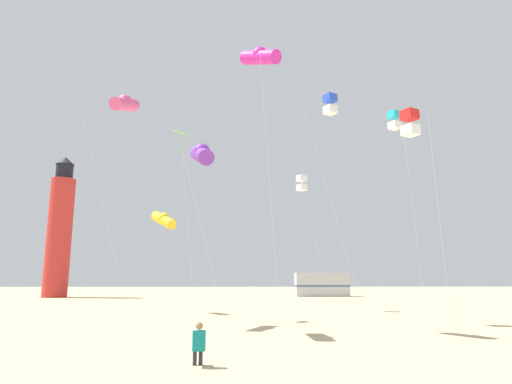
{
  "coord_description": "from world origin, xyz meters",
  "views": [
    {
      "loc": [
        -0.05,
        -6.8,
        2.35
      ],
      "look_at": [
        0.28,
        13.85,
        6.31
      ],
      "focal_mm": 31.05,
      "sensor_mm": 36.0,
      "label": 1
    }
  ],
  "objects_px": {
    "kite_tube_rainbow": "(125,104)",
    "rv_van_silver": "(322,285)",
    "kite_tube_magenta": "(260,57)",
    "lighthouse_distant": "(60,230)",
    "kite_diamond_lime": "(182,141)",
    "kite_tube_gold": "(164,220)",
    "kite_flyer_standing": "(199,343)",
    "kite_tube_violet": "(202,154)",
    "kite_box_white": "(302,183)",
    "kite_box_blue": "(330,105)",
    "kite_box_cyan": "(394,121)",
    "kite_box_scarlet": "(410,123)"
  },
  "relations": [
    {
      "from": "rv_van_silver",
      "to": "kite_flyer_standing",
      "type": "bearing_deg",
      "value": -105.06
    },
    {
      "from": "kite_box_cyan",
      "to": "kite_tube_rainbow",
      "type": "distance_m",
      "value": 16.03
    },
    {
      "from": "kite_box_white",
      "to": "lighthouse_distant",
      "type": "height_order",
      "value": "lighthouse_distant"
    },
    {
      "from": "kite_flyer_standing",
      "to": "kite_tube_gold",
      "type": "relative_size",
      "value": 0.17
    },
    {
      "from": "kite_diamond_lime",
      "to": "kite_tube_violet",
      "type": "distance_m",
      "value": 7.15
    },
    {
      "from": "kite_box_white",
      "to": "rv_van_silver",
      "type": "bearing_deg",
      "value": 77.68
    },
    {
      "from": "kite_box_scarlet",
      "to": "rv_van_silver",
      "type": "bearing_deg",
      "value": 87.12
    },
    {
      "from": "kite_flyer_standing",
      "to": "kite_tube_gold",
      "type": "bearing_deg",
      "value": -85.64
    },
    {
      "from": "kite_tube_gold",
      "to": "kite_diamond_lime",
      "type": "bearing_deg",
      "value": -69.2
    },
    {
      "from": "kite_flyer_standing",
      "to": "kite_box_cyan",
      "type": "bearing_deg",
      "value": -137.2
    },
    {
      "from": "kite_flyer_standing",
      "to": "kite_tube_violet",
      "type": "bearing_deg",
      "value": -93.2
    },
    {
      "from": "kite_flyer_standing",
      "to": "kite_tube_violet",
      "type": "relative_size",
      "value": 0.14
    },
    {
      "from": "kite_tube_magenta",
      "to": "lighthouse_distant",
      "type": "height_order",
      "value": "lighthouse_distant"
    },
    {
      "from": "lighthouse_distant",
      "to": "kite_tube_magenta",
      "type": "bearing_deg",
      "value": -54.77
    },
    {
      "from": "kite_tube_magenta",
      "to": "rv_van_silver",
      "type": "height_order",
      "value": "kite_tube_magenta"
    },
    {
      "from": "rv_van_silver",
      "to": "lighthouse_distant",
      "type": "bearing_deg",
      "value": -178.04
    },
    {
      "from": "rv_van_silver",
      "to": "kite_tube_gold",
      "type": "bearing_deg",
      "value": -122.44
    },
    {
      "from": "kite_flyer_standing",
      "to": "kite_box_blue",
      "type": "relative_size",
      "value": 0.09
    },
    {
      "from": "kite_tube_rainbow",
      "to": "kite_tube_violet",
      "type": "height_order",
      "value": "kite_tube_rainbow"
    },
    {
      "from": "kite_tube_gold",
      "to": "rv_van_silver",
      "type": "xyz_separation_m",
      "value": [
        14.69,
        24.56,
        -4.8
      ]
    },
    {
      "from": "kite_diamond_lime",
      "to": "kite_tube_gold",
      "type": "height_order",
      "value": "kite_diamond_lime"
    },
    {
      "from": "kite_tube_violet",
      "to": "rv_van_silver",
      "type": "height_order",
      "value": "kite_tube_violet"
    },
    {
      "from": "kite_box_cyan",
      "to": "kite_box_white",
      "type": "relative_size",
      "value": 1.27
    },
    {
      "from": "kite_flyer_standing",
      "to": "kite_tube_magenta",
      "type": "distance_m",
      "value": 14.79
    },
    {
      "from": "kite_diamond_lime",
      "to": "kite_box_cyan",
      "type": "bearing_deg",
      "value": 1.62
    },
    {
      "from": "kite_box_blue",
      "to": "kite_tube_gold",
      "type": "distance_m",
      "value": 13.61
    },
    {
      "from": "kite_box_blue",
      "to": "rv_van_silver",
      "type": "distance_m",
      "value": 33.19
    },
    {
      "from": "kite_box_white",
      "to": "lighthouse_distant",
      "type": "bearing_deg",
      "value": 141.94
    },
    {
      "from": "rv_van_silver",
      "to": "kite_tube_rainbow",
      "type": "bearing_deg",
      "value": -117.47
    },
    {
      "from": "kite_flyer_standing",
      "to": "kite_box_blue",
      "type": "height_order",
      "value": "kite_box_blue"
    },
    {
      "from": "kite_diamond_lime",
      "to": "lighthouse_distant",
      "type": "xyz_separation_m",
      "value": [
        -18.46,
        27.32,
        -2.53
      ]
    },
    {
      "from": "kite_tube_rainbow",
      "to": "rv_van_silver",
      "type": "height_order",
      "value": "kite_tube_rainbow"
    },
    {
      "from": "kite_tube_rainbow",
      "to": "kite_tube_violet",
      "type": "bearing_deg",
      "value": -37.43
    },
    {
      "from": "kite_box_cyan",
      "to": "kite_tube_gold",
      "type": "relative_size",
      "value": 1.8
    },
    {
      "from": "kite_box_blue",
      "to": "kite_tube_gold",
      "type": "height_order",
      "value": "kite_box_blue"
    },
    {
      "from": "kite_box_cyan",
      "to": "lighthouse_distant",
      "type": "relative_size",
      "value": 0.74
    },
    {
      "from": "kite_tube_rainbow",
      "to": "kite_box_blue",
      "type": "bearing_deg",
      "value": 4.48
    },
    {
      "from": "kite_box_cyan",
      "to": "kite_tube_gold",
      "type": "xyz_separation_m",
      "value": [
        -14.82,
        4.32,
        -5.64
      ]
    },
    {
      "from": "kite_diamond_lime",
      "to": "kite_box_blue",
      "type": "bearing_deg",
      "value": -12.64
    },
    {
      "from": "kite_box_white",
      "to": "kite_tube_gold",
      "type": "bearing_deg",
      "value": -168.82
    },
    {
      "from": "kite_diamond_lime",
      "to": "kite_tube_violet",
      "type": "xyz_separation_m",
      "value": [
        1.94,
        -6.35,
        -2.63
      ]
    },
    {
      "from": "kite_tube_magenta",
      "to": "kite_tube_violet",
      "type": "distance_m",
      "value": 6.01
    },
    {
      "from": "kite_box_white",
      "to": "kite_box_blue",
      "type": "xyz_separation_m",
      "value": [
        0.66,
        -8.56,
        2.73
      ]
    },
    {
      "from": "kite_tube_rainbow",
      "to": "lighthouse_distant",
      "type": "xyz_separation_m",
      "value": [
        -15.79,
        30.14,
        -3.7
      ]
    },
    {
      "from": "kite_diamond_lime",
      "to": "lighthouse_distant",
      "type": "bearing_deg",
      "value": 124.05
    },
    {
      "from": "kite_box_blue",
      "to": "lighthouse_distant",
      "type": "bearing_deg",
      "value": 132.81
    },
    {
      "from": "kite_box_white",
      "to": "kite_box_blue",
      "type": "bearing_deg",
      "value": -85.58
    },
    {
      "from": "kite_box_cyan",
      "to": "kite_box_white",
      "type": "xyz_separation_m",
      "value": [
        -5.06,
        6.25,
        -2.65
      ]
    },
    {
      "from": "kite_diamond_lime",
      "to": "kite_tube_rainbow",
      "type": "distance_m",
      "value": 4.06
    },
    {
      "from": "kite_tube_gold",
      "to": "kite_flyer_standing",
      "type": "bearing_deg",
      "value": -75.8
    }
  ]
}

